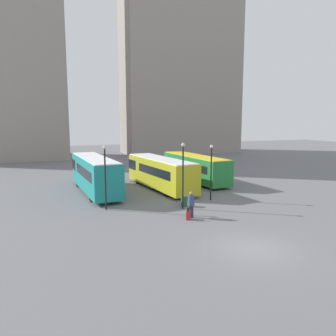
% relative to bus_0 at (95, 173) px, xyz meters
% --- Properties ---
extents(ground_plane, '(160.00, 160.00, 0.00)m').
position_rel_bus_0_xyz_m(ground_plane, '(5.72, -17.18, -1.83)').
color(ground_plane, slate).
extents(building_block_left, '(18.34, 13.82, 39.26)m').
position_rel_bus_0_xyz_m(building_block_left, '(-9.18, 34.33, 17.80)').
color(building_block_left, gray).
rests_on(building_block_left, ground_plane).
extents(building_block_right, '(24.30, 10.11, 32.96)m').
position_rel_bus_0_xyz_m(building_block_right, '(23.61, 34.33, 14.65)').
color(building_block_right, gray).
rests_on(building_block_right, ground_plane).
extents(bus_0, '(3.14, 11.40, 3.37)m').
position_rel_bus_0_xyz_m(bus_0, '(0.00, 0.00, 0.00)').
color(bus_0, '#19847F').
rests_on(bus_0, ground_plane).
extents(bus_1, '(3.72, 11.32, 3.08)m').
position_rel_bus_0_xyz_m(bus_1, '(6.42, -0.52, -0.15)').
color(bus_1, gold).
rests_on(bus_1, ground_plane).
extents(bus_2, '(3.25, 11.46, 2.93)m').
position_rel_bus_0_xyz_m(bus_2, '(11.44, 1.98, -0.24)').
color(bus_2, '#237A38').
rests_on(bus_2, ground_plane).
extents(traveler, '(0.61, 0.61, 1.87)m').
position_rel_bus_0_xyz_m(traveler, '(5.04, -10.83, -0.73)').
color(traveler, '#382D4C').
rests_on(traveler, ground_plane).
extents(suitcase, '(0.40, 0.50, 0.86)m').
position_rel_bus_0_xyz_m(suitcase, '(4.65, -11.17, -1.53)').
color(suitcase, '#B7232D').
rests_on(suitcase, ground_plane).
extents(lamp_post_0, '(0.28, 0.28, 4.93)m').
position_rel_bus_0_xyz_m(lamp_post_0, '(-0.17, -6.61, 1.11)').
color(lamp_post_0, black).
rests_on(lamp_post_0, ground_plane).
extents(lamp_post_1, '(0.28, 0.28, 5.10)m').
position_rel_bus_0_xyz_m(lamp_post_1, '(5.45, -8.45, 1.21)').
color(lamp_post_1, black).
rests_on(lamp_post_1, ground_plane).
extents(lamp_post_2, '(0.28, 0.28, 4.76)m').
position_rel_bus_0_xyz_m(lamp_post_2, '(8.82, -6.74, 1.02)').
color(lamp_post_2, black).
rests_on(lamp_post_2, ground_plane).
extents(trash_bin, '(0.52, 0.52, 0.85)m').
position_rel_bus_0_xyz_m(trash_bin, '(5.85, -7.83, -1.41)').
color(trash_bin, '#285633').
rests_on(trash_bin, ground_plane).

